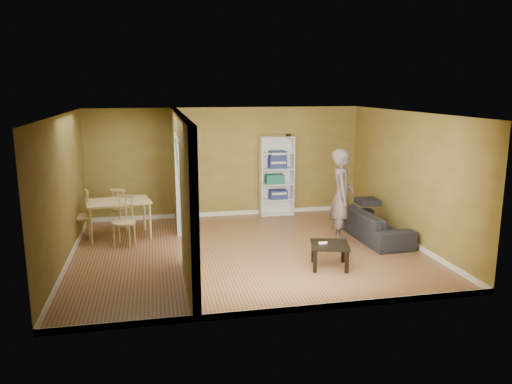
% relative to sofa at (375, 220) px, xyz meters
% --- Properties ---
extents(room_shell, '(6.50, 6.50, 6.50)m').
position_rel_sofa_xyz_m(room_shell, '(-2.70, -0.27, 0.92)').
color(room_shell, '#956B45').
rests_on(room_shell, ground).
extents(partition, '(0.22, 5.50, 2.60)m').
position_rel_sofa_xyz_m(partition, '(-3.90, -0.27, 0.92)').
color(partition, olive).
rests_on(partition, ground).
extents(wall_speaker, '(0.10, 0.10, 0.10)m').
position_rel_sofa_xyz_m(wall_speaker, '(-1.20, 2.42, 1.52)').
color(wall_speaker, black).
rests_on(wall_speaker, room_shell).
extents(sofa, '(2.04, 0.94, 0.76)m').
position_rel_sofa_xyz_m(sofa, '(0.00, 0.00, 0.00)').
color(sofa, '#29292F').
rests_on(sofa, ground).
extents(person, '(0.98, 0.87, 2.22)m').
position_rel_sofa_xyz_m(person, '(-0.78, -0.11, 0.73)').
color(person, slate).
rests_on(person, ground).
extents(bookshelf, '(0.81, 0.35, 1.92)m').
position_rel_sofa_xyz_m(bookshelf, '(-1.51, 2.34, 0.58)').
color(bookshelf, white).
rests_on(bookshelf, ground).
extents(paper_box_navy_a, '(0.42, 0.27, 0.21)m').
position_rel_sofa_xyz_m(paper_box_navy_a, '(-1.47, 2.29, 0.13)').
color(paper_box_navy_a, navy).
rests_on(paper_box_navy_a, bookshelf).
extents(paper_box_teal, '(0.44, 0.28, 0.22)m').
position_rel_sofa_xyz_m(paper_box_teal, '(-1.57, 2.29, 0.51)').
color(paper_box_teal, '#135E59').
rests_on(paper_box_teal, bookshelf).
extents(paper_box_navy_b, '(0.42, 0.27, 0.22)m').
position_rel_sofa_xyz_m(paper_box_navy_b, '(-1.50, 2.29, 0.88)').
color(paper_box_navy_b, '#0F1549').
rests_on(paper_box_navy_b, bookshelf).
extents(paper_box_navy_c, '(0.39, 0.25, 0.20)m').
position_rel_sofa_xyz_m(paper_box_navy_c, '(-1.50, 2.29, 1.07)').
color(paper_box_navy_c, navy).
rests_on(paper_box_navy_c, bookshelf).
extents(coffee_table, '(0.64, 0.64, 0.42)m').
position_rel_sofa_xyz_m(coffee_table, '(-1.48, -1.41, -0.02)').
color(coffee_table, black).
rests_on(coffee_table, ground).
extents(game_controller, '(0.15, 0.04, 0.03)m').
position_rel_sofa_xyz_m(game_controller, '(-1.59, -1.38, 0.06)').
color(game_controller, white).
rests_on(game_controller, coffee_table).
extents(dining_table, '(1.25, 0.84, 0.78)m').
position_rel_sofa_xyz_m(dining_table, '(-5.14, 1.12, 0.32)').
color(dining_table, '#E0B97C').
rests_on(dining_table, ground).
extents(chair_left, '(0.56, 0.56, 1.02)m').
position_rel_sofa_xyz_m(chair_left, '(-5.93, 1.15, 0.13)').
color(chair_left, tan).
rests_on(chair_left, ground).
extents(chair_near, '(0.56, 0.56, 0.99)m').
position_rel_sofa_xyz_m(chair_near, '(-5.02, 0.56, 0.11)').
color(chair_near, tan).
rests_on(chair_near, ground).
extents(chair_far, '(0.56, 0.56, 0.94)m').
position_rel_sofa_xyz_m(chair_far, '(-5.11, 1.77, 0.09)').
color(chair_far, tan).
rests_on(chair_far, ground).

